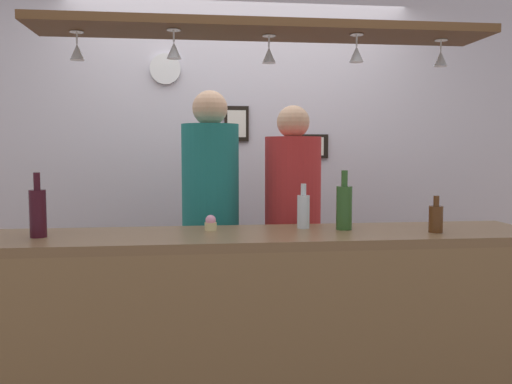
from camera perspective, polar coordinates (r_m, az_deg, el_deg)
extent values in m
cube|color=silver|center=(4.01, -1.69, 2.85)|extent=(4.40, 0.06, 2.60)
cube|color=brown|center=(2.60, 1.17, -4.86)|extent=(2.70, 0.55, 0.04)
cube|color=olive|center=(2.50, 2.00, -17.45)|extent=(2.65, 0.04, 0.97)
cube|color=brown|center=(2.68, 1.06, 16.97)|extent=(2.20, 0.36, 0.04)
cylinder|color=silver|center=(2.74, -18.67, 15.94)|extent=(0.06, 0.06, 0.00)
cylinder|color=silver|center=(2.73, -18.66, 15.37)|extent=(0.01, 0.01, 0.06)
cone|color=silver|center=(2.72, -18.62, 14.03)|extent=(0.07, 0.07, 0.08)
cylinder|color=silver|center=(2.60, -8.81, 16.77)|extent=(0.06, 0.06, 0.00)
cylinder|color=silver|center=(2.59, -8.80, 16.18)|extent=(0.01, 0.01, 0.06)
cone|color=silver|center=(2.58, -8.79, 14.76)|extent=(0.07, 0.07, 0.08)
cylinder|color=silver|center=(2.69, 1.39, 16.38)|extent=(0.06, 0.06, 0.00)
cylinder|color=silver|center=(2.69, 1.39, 15.81)|extent=(0.01, 0.01, 0.06)
cone|color=silver|center=(2.68, 1.39, 14.44)|extent=(0.07, 0.07, 0.08)
cylinder|color=silver|center=(2.71, 10.75, 16.22)|extent=(0.06, 0.06, 0.00)
cylinder|color=silver|center=(2.70, 10.74, 15.65)|extent=(0.01, 0.01, 0.06)
cone|color=silver|center=(2.69, 10.72, 14.30)|extent=(0.07, 0.07, 0.08)
cylinder|color=silver|center=(2.95, 19.23, 15.10)|extent=(0.06, 0.06, 0.00)
cylinder|color=silver|center=(2.94, 19.21, 14.58)|extent=(0.01, 0.01, 0.06)
cone|color=silver|center=(2.93, 19.18, 13.33)|extent=(0.07, 0.07, 0.08)
cube|color=#2D334C|center=(3.33, -4.81, -12.93)|extent=(0.17, 0.18, 0.84)
cylinder|color=#1E7A75|center=(3.19, -4.90, 0.68)|extent=(0.34, 0.34, 0.73)
sphere|color=tan|center=(3.19, -4.96, 8.95)|extent=(0.21, 0.21, 0.21)
cube|color=#2D334C|center=(3.39, 3.89, -12.96)|extent=(0.17, 0.18, 0.80)
cylinder|color=red|center=(3.25, 3.96, -0.24)|extent=(0.34, 0.34, 0.70)
sphere|color=tan|center=(3.24, 4.01, 7.51)|extent=(0.20, 0.20, 0.20)
cylinder|color=#512D14|center=(2.74, 18.71, -2.77)|extent=(0.07, 0.07, 0.13)
cylinder|color=#512D14|center=(2.73, 18.76, -0.90)|extent=(0.03, 0.03, 0.05)
cylinder|color=silver|center=(2.74, 5.10, -2.12)|extent=(0.06, 0.06, 0.17)
cylinder|color=silver|center=(2.73, 5.12, 0.27)|extent=(0.03, 0.03, 0.06)
cylinder|color=#380F19|center=(2.65, -22.34, -2.15)|extent=(0.08, 0.08, 0.22)
cylinder|color=#380F19|center=(2.64, -22.44, 1.09)|extent=(0.03, 0.03, 0.08)
cylinder|color=#2D5623|center=(2.72, 9.43, -1.69)|extent=(0.08, 0.08, 0.22)
cylinder|color=#2D5623|center=(2.71, 9.47, 1.46)|extent=(0.03, 0.03, 0.08)
cylinder|color=beige|center=(2.67, -4.88, -3.70)|extent=(0.06, 0.06, 0.04)
sphere|color=pink|center=(2.67, -4.88, -3.02)|extent=(0.05, 0.05, 0.05)
cube|color=black|center=(4.04, 5.64, 4.89)|extent=(0.30, 0.02, 0.18)
cube|color=white|center=(4.03, 5.68, 4.89)|extent=(0.23, 0.01, 0.14)
cube|color=black|center=(3.97, -2.10, 7.32)|extent=(0.18, 0.02, 0.26)
cube|color=white|center=(3.96, -2.09, 7.33)|extent=(0.14, 0.01, 0.20)
cylinder|color=white|center=(3.99, -9.70, 12.87)|extent=(0.22, 0.03, 0.22)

